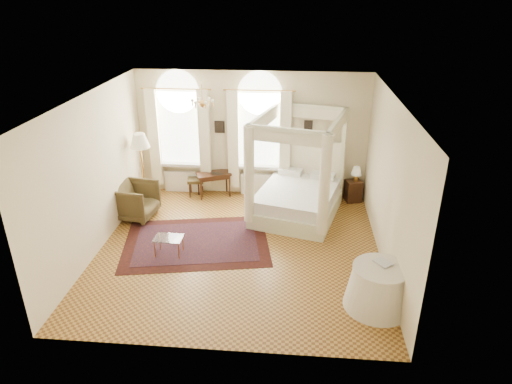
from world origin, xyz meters
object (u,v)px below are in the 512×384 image
armchair (135,201)px  nightstand (353,191)px  floor_lamp (140,144)px  writing_desk (214,176)px  side_table (378,287)px  coffee_table (168,239)px  stool (196,181)px  canopy_bed (297,194)px

armchair → nightstand: bearing=-67.2°
nightstand → floor_lamp: size_ratio=0.30×
writing_desk → side_table: bearing=-49.8°
nightstand → side_table: (-0.03, -4.37, 0.11)m
coffee_table → stool: bearing=91.1°
floor_lamp → nightstand: bearing=6.9°
nightstand → floor_lamp: 5.60m
writing_desk → stool: bearing=178.2°
floor_lamp → coffee_table: bearing=-62.1°
writing_desk → stool: writing_desk is taller
nightstand → side_table: size_ratio=0.48×
canopy_bed → floor_lamp: size_ratio=1.43×
canopy_bed → nightstand: bearing=32.8°
writing_desk → armchair: 2.20m
side_table → nightstand: bearing=89.7°
nightstand → armchair: size_ratio=0.58×
armchair → side_table: 6.14m
armchair → writing_desk: bearing=-42.4°
coffee_table → side_table: (4.12, -1.35, 0.03)m
nightstand → coffee_table: nightstand is taller
canopy_bed → coffee_table: canopy_bed is taller
writing_desk → floor_lamp: floor_lamp is taller
writing_desk → coffee_table: size_ratio=1.66×
writing_desk → armchair: size_ratio=1.03×
armchair → side_table: armchair is taller
canopy_bed → stool: bearing=160.8°
canopy_bed → stool: size_ratio=5.64×
stool → coffee_table: stool is taller
floor_lamp → side_table: floor_lamp is taller
nightstand → writing_desk: writing_desk is taller
side_table → coffee_table: bearing=161.8°
writing_desk → stool: (-0.50, 0.02, -0.17)m
coffee_table → floor_lamp: floor_lamp is taller
armchair → coffee_table: (1.25, -1.61, -0.08)m
canopy_bed → floor_lamp: canopy_bed is taller
canopy_bed → armchair: 3.96m
canopy_bed → nightstand: canopy_bed is taller
canopy_bed → armchair: size_ratio=2.81×
armchair → floor_lamp: bearing=8.1°
writing_desk → side_table: side_table is taller
writing_desk → side_table: 5.71m
canopy_bed → side_table: bearing=-67.1°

